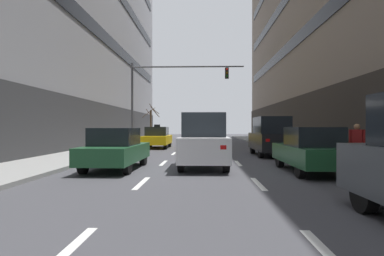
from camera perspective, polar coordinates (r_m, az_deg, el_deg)
name	(u,v)px	position (r m, az deg, el deg)	size (l,w,h in m)	color
ground_plane	(200,169)	(12.00, 1.54, -7.56)	(120.00, 120.00, 0.00)	#424247
sidewalk_left	(30,167)	(13.76, -27.64, -6.30)	(3.32, 80.00, 0.14)	gray
sidewalk_right	(378,168)	(13.68, 30.91, -6.34)	(3.32, 80.00, 0.14)	gray
lane_stripe_l1_s2	(65,253)	(4.56, -22.24, -20.52)	(0.16, 2.00, 0.01)	silver
lane_stripe_l1_s3	(142,183)	(9.21, -9.20, -9.91)	(0.16, 2.00, 0.01)	silver
lane_stripe_l1_s4	(163,163)	(14.09, -5.25, -6.40)	(0.16, 2.00, 0.01)	silver
lane_stripe_l1_s5	(174,153)	(19.04, -3.37, -4.69)	(0.16, 2.00, 0.01)	silver
lane_stripe_l1_s6	(180,148)	(24.01, -2.26, -3.68)	(0.16, 2.00, 0.01)	silver
lane_stripe_l1_s7	(184,144)	(28.99, -1.54, -3.02)	(0.16, 2.00, 0.01)	silver
lane_stripe_l1_s8	(186,142)	(33.98, -1.03, -2.55)	(0.16, 2.00, 0.01)	silver
lane_stripe_l1_s9	(188,140)	(38.97, -0.65, -2.20)	(0.16, 2.00, 0.01)	silver
lane_stripe_l1_s10	(190,138)	(43.96, -0.36, -1.94)	(0.16, 2.00, 0.01)	silver
lane_stripe_l2_s3	(258,184)	(9.18, 12.06, -9.94)	(0.16, 2.00, 0.01)	silver
lane_stripe_l2_s4	(238,163)	(14.08, 8.45, -6.41)	(0.16, 2.00, 0.01)	silver
lane_stripe_l2_s5	(229,154)	(19.03, 6.73, -4.69)	(0.16, 2.00, 0.01)	silver
lane_stripe_l2_s6	(223,148)	(24.00, 5.73, -3.68)	(0.16, 2.00, 0.01)	silver
lane_stripe_l2_s7	(220,144)	(28.98, 5.07, -3.02)	(0.16, 2.00, 0.01)	silver
lane_stripe_l2_s8	(217,142)	(33.97, 4.61, -2.55)	(0.16, 2.00, 0.01)	silver
lane_stripe_l2_s9	(215,140)	(38.96, 4.26, -2.21)	(0.16, 2.00, 0.01)	silver
lane_stripe_l2_s10	(214,139)	(43.95, 4.00, -1.94)	(0.16, 2.00, 0.01)	silver
taxi_driving_0	(203,137)	(24.67, 2.03, -1.67)	(2.01, 4.51, 1.85)	black
taxi_driving_1	(157,138)	(24.06, -6.36, -1.76)	(1.85, 4.37, 1.81)	black
car_driving_2	(116,149)	(12.23, -13.77, -3.76)	(1.86, 4.25, 1.58)	black
car_driving_3	(204,141)	(12.50, 2.14, -2.33)	(1.87, 4.45, 2.15)	black
taxi_driving_4	(203,135)	(31.32, 2.02, -1.22)	(2.05, 4.68, 1.93)	black
car_parked_1	(312,150)	(11.86, 21.07, -3.81)	(1.81, 4.31, 1.61)	black
car_parked_2	(271,136)	(18.11, 14.30, -1.50)	(1.89, 4.52, 2.19)	black
traffic_signal_0	(166,87)	(24.45, -4.85, 7.42)	(8.77, 0.35, 6.48)	#4C4C51
street_tree_1	(151,122)	(38.94, -7.50, 1.11)	(2.22, 2.22, 4.35)	#4C3823
pedestrian_0	(357,142)	(12.70, 27.99, -2.36)	(0.47, 0.35, 1.60)	black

